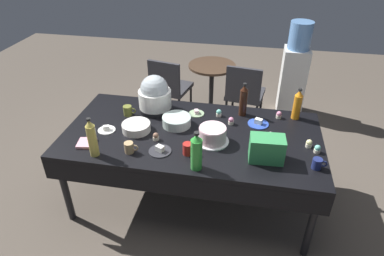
# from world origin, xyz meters

# --- Properties ---
(ground) EXTENTS (9.00, 9.00, 0.00)m
(ground) POSITION_xyz_m (0.00, 0.00, 0.00)
(ground) COLOR brown
(potluck_table) EXTENTS (2.20, 1.10, 0.75)m
(potluck_table) POSITION_xyz_m (0.00, 0.00, 0.69)
(potluck_table) COLOR black
(potluck_table) RESTS_ON ground
(frosted_layer_cake) EXTENTS (0.28, 0.28, 0.14)m
(frosted_layer_cake) POSITION_xyz_m (0.19, -0.10, 0.82)
(frosted_layer_cake) COLOR silver
(frosted_layer_cake) RESTS_ON potluck_table
(slow_cooker) EXTENTS (0.32, 0.32, 0.36)m
(slow_cooker) POSITION_xyz_m (-0.42, 0.32, 0.91)
(slow_cooker) COLOR black
(slow_cooker) RESTS_ON potluck_table
(glass_salad_bowl) EXTENTS (0.26, 0.26, 0.09)m
(glass_salad_bowl) POSITION_xyz_m (-0.16, 0.10, 0.79)
(glass_salad_bowl) COLOR #B2C6BC
(glass_salad_bowl) RESTS_ON potluck_table
(ceramic_snack_bowl) EXTENTS (0.25, 0.25, 0.07)m
(ceramic_snack_bowl) POSITION_xyz_m (-0.48, -0.05, 0.79)
(ceramic_snack_bowl) COLOR silver
(ceramic_snack_bowl) RESTS_ON potluck_table
(dessert_plate_teal) EXTENTS (0.17, 0.17, 0.05)m
(dessert_plate_teal) POSITION_xyz_m (0.66, 0.04, 0.76)
(dessert_plate_teal) COLOR teal
(dessert_plate_teal) RESTS_ON potluck_table
(dessert_plate_charcoal) EXTENTS (0.18, 0.18, 0.05)m
(dessert_plate_charcoal) POSITION_xyz_m (-0.20, -0.31, 0.76)
(dessert_plate_charcoal) COLOR #2D2D33
(dessert_plate_charcoal) RESTS_ON potluck_table
(dessert_plate_cobalt) EXTENTS (0.19, 0.19, 0.06)m
(dessert_plate_cobalt) POSITION_xyz_m (0.56, 0.25, 0.76)
(dessert_plate_cobalt) COLOR #2D4CB2
(dessert_plate_cobalt) RESTS_ON potluck_table
(dessert_plate_white) EXTENTS (0.15, 0.15, 0.05)m
(dessert_plate_white) POSITION_xyz_m (-0.74, -0.10, 0.76)
(dessert_plate_white) COLOR white
(dessert_plate_white) RESTS_ON potluck_table
(dessert_plate_sage) EXTENTS (0.15, 0.15, 0.04)m
(dessert_plate_sage) POSITION_xyz_m (-0.02, 0.33, 0.76)
(dessert_plate_sage) COLOR #8CA87F
(dessert_plate_sage) RESTS_ON potluck_table
(cupcake_berry) EXTENTS (0.05, 0.05, 0.07)m
(cupcake_berry) POSITION_xyz_m (0.19, 0.33, 0.78)
(cupcake_berry) COLOR beige
(cupcake_berry) RESTS_ON potluck_table
(cupcake_vanilla) EXTENTS (0.05, 0.05, 0.07)m
(cupcake_vanilla) POSITION_xyz_m (1.02, -0.09, 0.78)
(cupcake_vanilla) COLOR beige
(cupcake_vanilla) RESTS_ON potluck_table
(cupcake_rose) EXTENTS (0.05, 0.05, 0.07)m
(cupcake_rose) POSITION_xyz_m (0.74, 0.40, 0.78)
(cupcake_rose) COLOR beige
(cupcake_rose) RESTS_ON potluck_table
(cupcake_cocoa) EXTENTS (0.05, 0.05, 0.07)m
(cupcake_cocoa) POSITION_xyz_m (0.97, -0.02, 0.78)
(cupcake_cocoa) COLOR beige
(cupcake_cocoa) RESTS_ON potluck_table
(cupcake_mint) EXTENTS (0.05, 0.05, 0.07)m
(cupcake_mint) POSITION_xyz_m (0.32, 0.21, 0.78)
(cupcake_mint) COLOR beige
(cupcake_mint) RESTS_ON potluck_table
(cupcake_lemon) EXTENTS (0.05, 0.05, 0.07)m
(cupcake_lemon) POSITION_xyz_m (-0.28, -0.16, 0.78)
(cupcake_lemon) COLOR beige
(cupcake_lemon) RESTS_ON potluck_table
(soda_bottle_ginger_ale) EXTENTS (0.07, 0.07, 0.33)m
(soda_bottle_ginger_ale) POSITION_xyz_m (-0.69, -0.44, 0.91)
(soda_bottle_ginger_ale) COLOR gold
(soda_bottle_ginger_ale) RESTS_ON potluck_table
(soda_bottle_orange_juice) EXTENTS (0.07, 0.07, 0.30)m
(soda_bottle_orange_juice) POSITION_xyz_m (0.89, 0.42, 0.89)
(soda_bottle_orange_juice) COLOR orange
(soda_bottle_orange_juice) RESTS_ON potluck_table
(soda_bottle_lime_soda) EXTENTS (0.09, 0.09, 0.32)m
(soda_bottle_lime_soda) POSITION_xyz_m (0.12, -0.46, 0.90)
(soda_bottle_lime_soda) COLOR green
(soda_bottle_lime_soda) RESTS_ON potluck_table
(soda_bottle_cola) EXTENTS (0.07, 0.07, 0.32)m
(soda_bottle_cola) POSITION_xyz_m (0.40, 0.39, 0.90)
(soda_bottle_cola) COLOR #33190F
(soda_bottle_cola) RESTS_ON potluck_table
(coffee_mug_red) EXTENTS (0.12, 0.08, 0.10)m
(coffee_mug_red) POSITION_xyz_m (0.03, -0.30, 0.80)
(coffee_mug_red) COLOR #B2231E
(coffee_mug_red) RESTS_ON potluck_table
(coffee_mug_olive) EXTENTS (0.12, 0.08, 0.09)m
(coffee_mug_olive) POSITION_xyz_m (-0.64, 0.19, 0.80)
(coffee_mug_olive) COLOR olive
(coffee_mug_olive) RESTS_ON potluck_table
(coffee_mug_navy) EXTENTS (0.11, 0.07, 0.08)m
(coffee_mug_navy) POSITION_xyz_m (1.00, -0.29, 0.79)
(coffee_mug_navy) COLOR navy
(coffee_mug_navy) RESTS_ON potluck_table
(coffee_mug_tan) EXTENTS (0.11, 0.07, 0.09)m
(coffee_mug_tan) POSITION_xyz_m (-0.43, -0.36, 0.80)
(coffee_mug_tan) COLOR tan
(coffee_mug_tan) RESTS_ON potluck_table
(soda_carton) EXTENTS (0.27, 0.18, 0.20)m
(soda_carton) POSITION_xyz_m (0.62, -0.26, 0.85)
(soda_carton) COLOR #338C4C
(soda_carton) RESTS_ON potluck_table
(paper_napkin_stack) EXTENTS (0.16, 0.16, 0.02)m
(paper_napkin_stack) POSITION_xyz_m (-0.82, -0.33, 0.76)
(paper_napkin_stack) COLOR pink
(paper_napkin_stack) RESTS_ON potluck_table
(maroon_chair_left) EXTENTS (0.52, 0.52, 0.85)m
(maroon_chair_left) POSITION_xyz_m (-0.57, 1.40, 0.49)
(maroon_chair_left) COLOR #333338
(maroon_chair_left) RESTS_ON ground
(maroon_chair_right) EXTENTS (0.50, 0.50, 0.85)m
(maroon_chair_right) POSITION_xyz_m (0.39, 1.40, 0.49)
(maroon_chair_right) COLOR #333338
(maroon_chair_right) RESTS_ON ground
(round_cafe_table) EXTENTS (0.60, 0.60, 0.72)m
(round_cafe_table) POSITION_xyz_m (-0.05, 1.63, 0.50)
(round_cafe_table) COLOR #473323
(round_cafe_table) RESTS_ON ground
(water_cooler) EXTENTS (0.32, 0.32, 1.24)m
(water_cooler) POSITION_xyz_m (1.00, 1.91, 0.59)
(water_cooler) COLOR silver
(water_cooler) RESTS_ON ground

